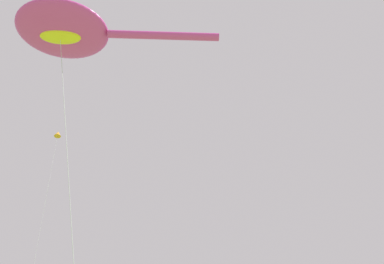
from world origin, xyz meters
name	(u,v)px	position (x,y,z in m)	size (l,w,h in m)	color
big_show_kite	(67,31)	(-2.80, 15.60, 17.13)	(7.68, 10.60, 17.76)	#CC3899
small_kite_tiny_distant	(58,136)	(7.70, 28.93, 20.99)	(0.77, 3.21, 21.56)	orange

